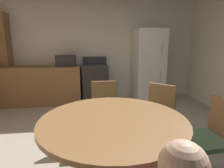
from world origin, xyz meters
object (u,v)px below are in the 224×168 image
chair_east (212,135)px  dining_table (113,134)px  oven_range (95,83)px  refrigerator (148,66)px  microwave (66,61)px  chair_north (105,107)px  chair_northeast (158,112)px

chair_east → dining_table: bearing=-0.0°
oven_range → dining_table: (0.08, -2.91, 0.14)m
refrigerator → dining_table: bearing=-113.5°
microwave → dining_table: (0.76, -2.90, -0.42)m
chair_north → dining_table: bearing=0.0°
chair_east → chair_north: (-1.02, 0.96, 0.00)m
refrigerator → chair_east: bearing=-94.4°
refrigerator → chair_north: refrigerator is taller
oven_range → microwave: (-0.68, -0.00, 0.56)m
oven_range → microwave: 0.88m
chair_east → chair_northeast: bearing=-68.4°
oven_range → refrigerator: 1.38m
refrigerator → chair_northeast: (-0.54, -2.11, -0.38)m
refrigerator → chair_north: (-1.23, -1.83, -0.38)m
microwave → chair_east: microwave is taller
refrigerator → oven_range: bearing=177.7°
dining_table → chair_east: bearing=3.6°
dining_table → chair_northeast: chair_northeast is taller
oven_range → refrigerator: (1.32, -0.05, 0.41)m
dining_table → chair_northeast: 1.03m
oven_range → chair_northeast: 2.30m
oven_range → chair_east: bearing=-68.8°
oven_range → chair_north: 1.88m
oven_range → chair_north: size_ratio=1.26×
chair_east → chair_northeast: size_ratio=1.00×
chair_east → chair_northeast: (-0.32, 0.68, 0.00)m
chair_northeast → microwave: bearing=-102.6°
dining_table → chair_northeast: bearing=46.7°
microwave → chair_north: microwave is taller
refrigerator → microwave: 2.00m
oven_range → refrigerator: refrigerator is taller
refrigerator → chair_northeast: size_ratio=2.02×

